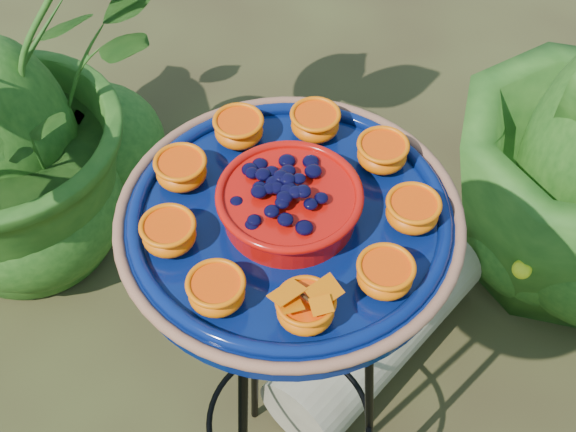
% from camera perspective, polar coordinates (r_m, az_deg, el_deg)
% --- Properties ---
extents(tripod_stand, '(0.38, 0.38, 0.79)m').
position_cam_1_polar(tripod_stand, '(1.25, 0.08, -10.30)').
color(tripod_stand, black).
rests_on(tripod_stand, ground).
extents(feeder_dish, '(0.53, 0.53, 0.09)m').
position_cam_1_polar(feeder_dish, '(0.96, 0.11, -0.08)').
color(feeder_dish, '#06164F').
rests_on(feeder_dish, tripod_stand).
extents(driftwood_log, '(0.50, 0.51, 0.18)m').
position_cam_1_polar(driftwood_log, '(1.74, 6.31, -8.15)').
color(driftwood_log, tan).
rests_on(driftwood_log, ground).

